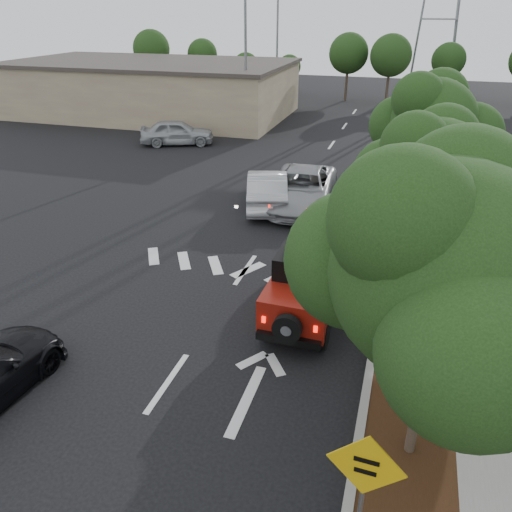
% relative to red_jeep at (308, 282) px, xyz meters
% --- Properties ---
extents(ground, '(120.00, 120.00, 0.00)m').
position_rel_red_jeep_xyz_m(ground, '(-2.55, -3.94, -1.05)').
color(ground, black).
rests_on(ground, ground).
extents(curb, '(0.20, 70.00, 0.15)m').
position_rel_red_jeep_xyz_m(curb, '(2.05, 8.06, -0.97)').
color(curb, '#9E9B93').
rests_on(curb, ground).
extents(planting_strip, '(1.80, 70.00, 0.12)m').
position_rel_red_jeep_xyz_m(planting_strip, '(3.05, 8.06, -0.99)').
color(planting_strip, black).
rests_on(planting_strip, ground).
extents(sidewalk, '(2.00, 70.00, 0.12)m').
position_rel_red_jeep_xyz_m(sidewalk, '(4.95, 8.06, -0.99)').
color(sidewalk, gray).
rests_on(sidewalk, ground).
extents(hedge, '(0.80, 70.00, 0.80)m').
position_rel_red_jeep_xyz_m(hedge, '(6.35, 8.06, -0.65)').
color(hedge, black).
rests_on(hedge, ground).
extents(commercial_building, '(22.00, 12.00, 4.00)m').
position_rel_red_jeep_xyz_m(commercial_building, '(-18.55, 26.06, 0.95)').
color(commercial_building, gray).
rests_on(commercial_building, ground).
extents(transmission_tower, '(7.00, 4.00, 28.00)m').
position_rel_red_jeep_xyz_m(transmission_tower, '(3.45, 44.06, -1.05)').
color(transmission_tower, slate).
rests_on(transmission_tower, ground).
extents(street_tree_near, '(3.80, 3.80, 5.92)m').
position_rel_red_jeep_xyz_m(street_tree_near, '(3.05, -4.44, -1.05)').
color(street_tree_near, '#183311').
rests_on(street_tree_near, ground).
extents(street_tree_mid, '(3.20, 3.20, 5.32)m').
position_rel_red_jeep_xyz_m(street_tree_mid, '(3.05, 2.56, -1.05)').
color(street_tree_mid, '#183311').
rests_on(street_tree_mid, ground).
extents(street_tree_far, '(3.40, 3.40, 5.62)m').
position_rel_red_jeep_xyz_m(street_tree_far, '(3.05, 9.06, -1.05)').
color(street_tree_far, '#183311').
rests_on(street_tree_far, ground).
extents(light_pole_a, '(2.00, 0.22, 9.00)m').
position_rel_red_jeep_xyz_m(light_pole_a, '(-9.05, 22.06, -1.05)').
color(light_pole_a, slate).
rests_on(light_pole_a, ground).
extents(light_pole_b, '(2.00, 0.22, 9.00)m').
position_rel_red_jeep_xyz_m(light_pole_b, '(-10.05, 34.06, -1.05)').
color(light_pole_b, slate).
rests_on(light_pole_b, ground).
extents(red_jeep, '(1.88, 4.07, 2.06)m').
position_rel_red_jeep_xyz_m(red_jeep, '(0.00, 0.00, 0.00)').
color(red_jeep, black).
rests_on(red_jeep, ground).
extents(silver_suv_ahead, '(3.12, 6.08, 1.64)m').
position_rel_red_jeep_xyz_m(silver_suv_ahead, '(-2.05, 8.63, -0.23)').
color(silver_suv_ahead, '#94969B').
rests_on(silver_suv_ahead, ground).
extents(silver_sedan_oncoming, '(2.99, 5.16, 1.61)m').
position_rel_red_jeep_xyz_m(silver_sedan_oncoming, '(-3.55, 8.24, -0.24)').
color(silver_sedan_oncoming, '#B5B7BD').
rests_on(silver_sedan_oncoming, ground).
extents(parked_suv, '(5.04, 3.51, 1.59)m').
position_rel_red_jeep_xyz_m(parked_suv, '(-12.20, 17.24, -0.25)').
color(parked_suv, '#A8ACB0').
rests_on(parked_suv, ground).
extents(speed_hump_sign, '(1.18, 0.11, 2.52)m').
position_rel_red_jeep_xyz_m(speed_hump_sign, '(2.25, -6.83, 0.70)').
color(speed_hump_sign, slate).
rests_on(speed_hump_sign, ground).
extents(terracotta_planter, '(0.66, 0.66, 1.16)m').
position_rel_red_jeep_xyz_m(terracotta_planter, '(4.55, -0.48, -0.27)').
color(terracotta_planter, brown).
rests_on(terracotta_planter, ground).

